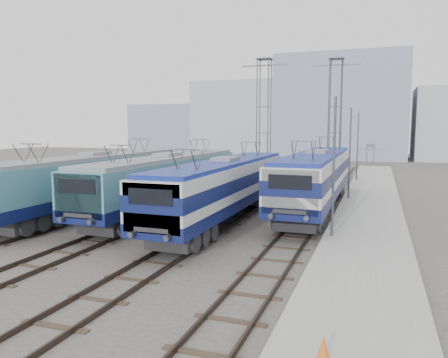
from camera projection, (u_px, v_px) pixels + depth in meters
ground at (155, 236)px, 22.30m from camera, size 160.00×160.00×0.00m
platform at (369, 217)px, 26.38m from camera, size 4.00×70.00×0.30m
locomotive_far_left at (94, 178)px, 28.26m from camera, size 2.91×18.37×3.46m
locomotive_center_left at (166, 179)px, 28.12m from camera, size 2.87×18.12×3.41m
locomotive_center_right at (224, 184)px, 25.26m from camera, size 2.81×17.77×3.34m
locomotive_far_right at (316, 175)px, 29.06m from camera, size 2.98×18.87×3.55m
catenary_tower_west at (264, 116)px, 42.10m from camera, size 4.50×1.20×12.00m
catenary_tower_east at (335, 116)px, 41.81m from camera, size 4.50×1.20×12.00m
mast_front at (334, 170)px, 20.90m from camera, size 0.12×0.12×7.00m
mast_mid at (350, 155)px, 32.13m from camera, size 0.12×0.12×7.00m
mast_rear at (357, 148)px, 43.36m from camera, size 0.12×0.12×7.00m
safety_cone at (323, 346)px, 9.94m from camera, size 0.29×0.29×0.57m
building_west at (245, 120)px, 84.14m from camera, size 18.00×12.00×14.00m
building_center at (341, 108)px, 77.93m from camera, size 22.00×14.00×18.00m
building_far_west at (170, 130)px, 89.69m from camera, size 14.00×10.00×10.00m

